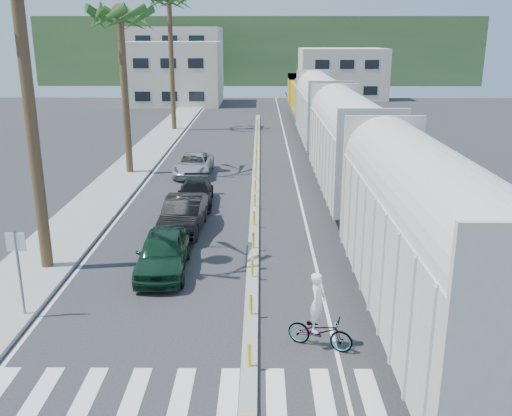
{
  "coord_description": "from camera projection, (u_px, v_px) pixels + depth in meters",
  "views": [
    {
      "loc": [
        0.29,
        -14.53,
        8.73
      ],
      "look_at": [
        0.12,
        7.68,
        2.0
      ],
      "focal_mm": 40.0,
      "sensor_mm": 36.0,
      "label": 1
    }
  ],
  "objects": [
    {
      "name": "car_rear",
      "position": [
        193.0,
        164.0,
        37.08
      ],
      "size": [
        2.42,
        5.04,
        1.38
      ],
      "primitive_type": "imported",
      "rotation": [
        0.0,
        0.0,
        -0.01
      ],
      "color": "#B6B9BC",
      "rests_on": "ground"
    },
    {
      "name": "cyclist",
      "position": [
        320.0,
        325.0,
        16.47
      ],
      "size": [
        2.08,
        2.43,
        2.33
      ],
      "rotation": [
        0.0,
        0.0,
        1.17
      ],
      "color": "#9EA0A5",
      "rests_on": "ground"
    },
    {
      "name": "car_second",
      "position": [
        184.0,
        215.0,
        26.34
      ],
      "size": [
        2.11,
        5.0,
        1.6
      ],
      "primitive_type": "imported",
      "rotation": [
        0.0,
        0.0,
        -0.04
      ],
      "color": "black",
      "rests_on": "ground"
    },
    {
      "name": "freight_train",
      "position": [
        335.0,
        132.0,
        36.01
      ],
      "size": [
        3.0,
        60.94,
        5.85
      ],
      "color": "beige",
      "rests_on": "ground"
    },
    {
      "name": "hillside",
      "position": [
        259.0,
        50.0,
        110.4
      ],
      "size": [
        80.0,
        20.0,
        12.0
      ],
      "primitive_type": "cube",
      "color": "#385628",
      "rests_on": "ground"
    },
    {
      "name": "sidewalk",
      "position": [
        137.0,
        163.0,
        40.41
      ],
      "size": [
        3.0,
        90.0,
        0.15
      ],
      "primitive_type": "cube",
      "color": "gray",
      "rests_on": "ground"
    },
    {
      "name": "street_sign",
      "position": [
        18.0,
        261.0,
        17.84
      ],
      "size": [
        0.6,
        0.08,
        3.0
      ],
      "color": "slate",
      "rests_on": "ground"
    },
    {
      "name": "lane_markings",
      "position": [
        226.0,
        164.0,
        40.38
      ],
      "size": [
        9.42,
        90.0,
        0.01
      ],
      "color": "silver",
      "rests_on": "ground"
    },
    {
      "name": "rails",
      "position": [
        322.0,
        155.0,
        43.19
      ],
      "size": [
        1.56,
        100.0,
        0.06
      ],
      "color": "black",
      "rests_on": "ground"
    },
    {
      "name": "crosswalk",
      "position": [
        248.0,
        393.0,
        14.52
      ],
      "size": [
        14.0,
        2.2,
        0.01
      ],
      "primitive_type": "cube",
      "color": "silver",
      "rests_on": "ground"
    },
    {
      "name": "car_lead",
      "position": [
        163.0,
        252.0,
        21.77
      ],
      "size": [
        2.27,
        4.8,
        1.58
      ],
      "primitive_type": "imported",
      "rotation": [
        0.0,
        0.0,
        0.04
      ],
      "color": "#10321E",
      "rests_on": "ground"
    },
    {
      "name": "ground",
      "position": [
        250.0,
        351.0,
        16.44
      ],
      "size": [
        140.0,
        140.0,
        0.0
      ],
      "primitive_type": "plane",
      "color": "#28282B",
      "rests_on": "ground"
    },
    {
      "name": "buildings",
      "position": [
        215.0,
        67.0,
        83.8
      ],
      "size": [
        38.0,
        27.0,
        10.0
      ],
      "color": "beige",
      "rests_on": "ground"
    },
    {
      "name": "car_third",
      "position": [
        196.0,
        193.0,
        30.5
      ],
      "size": [
        2.26,
        4.66,
        1.3
      ],
      "primitive_type": "imported",
      "rotation": [
        0.0,
        0.0,
        0.05
      ],
      "color": "black",
      "rests_on": "ground"
    },
    {
      "name": "palm_trees",
      "position": [
        125.0,
        0.0,
        35.09
      ],
      "size": [
        3.5,
        37.2,
        13.75
      ],
      "color": "brown",
      "rests_on": "ground"
    },
    {
      "name": "median",
      "position": [
        256.0,
        180.0,
        35.52
      ],
      "size": [
        0.45,
        60.0,
        0.85
      ],
      "color": "gray",
      "rests_on": "ground"
    }
  ]
}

